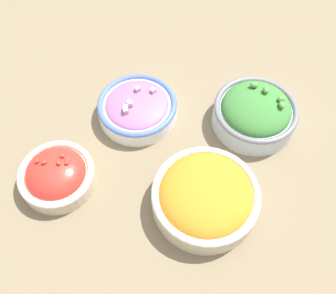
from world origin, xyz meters
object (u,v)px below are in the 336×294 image
at_px(bowl_carrots, 205,196).
at_px(bowl_broccoli, 255,112).
at_px(bowl_red_onion, 137,107).
at_px(bowl_cherry_tomatoes, 57,175).

relative_size(bowl_carrots, bowl_broccoli, 1.12).
bearing_deg(bowl_red_onion, bowl_carrots, -98.22).
relative_size(bowl_cherry_tomatoes, bowl_broccoli, 0.83).
height_order(bowl_carrots, bowl_broccoli, bowl_broccoli).
bearing_deg(bowl_cherry_tomatoes, bowl_carrots, -50.24).
height_order(bowl_carrots, bowl_red_onion, bowl_carrots).
distance_m(bowl_carrots, bowl_broccoli, 0.21).
xyz_separation_m(bowl_cherry_tomatoes, bowl_broccoli, (0.37, -0.14, 0.01)).
distance_m(bowl_cherry_tomatoes, bowl_broccoli, 0.40).
bearing_deg(bowl_carrots, bowl_broccoli, 18.82).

